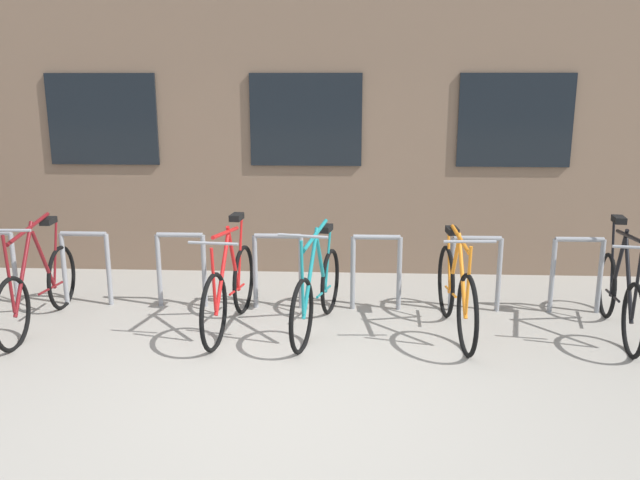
# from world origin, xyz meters

# --- Properties ---
(ground_plane) EXTENTS (42.00, 42.00, 0.00)m
(ground_plane) POSITION_xyz_m (0.00, 0.00, 0.00)
(ground_plane) COLOR #9E998E
(storefront_building) EXTENTS (28.00, 5.63, 5.78)m
(storefront_building) POSITION_xyz_m (0.00, 5.99, 2.89)
(storefront_building) COLOR #7A604C
(storefront_building) RESTS_ON ground
(bike_rack) EXTENTS (6.52, 0.05, 0.78)m
(bike_rack) POSITION_xyz_m (-0.20, 1.90, 0.47)
(bike_rack) COLOR gray
(bike_rack) RESTS_ON ground
(bicycle_red) EXTENTS (0.44, 1.66, 1.06)m
(bicycle_red) POSITION_xyz_m (-0.59, 1.31, 0.38)
(bicycle_red) COLOR black
(bicycle_red) RESTS_ON ground
(bicycle_maroon) EXTENTS (0.44, 1.75, 1.08)m
(bicycle_maroon) POSITION_xyz_m (-2.41, 1.27, 0.38)
(bicycle_maroon) COLOR black
(bicycle_maroon) RESTS_ON ground
(bicycle_teal) EXTENTS (0.51, 1.66, 1.04)m
(bicycle_teal) POSITION_xyz_m (0.23, 1.32, 0.37)
(bicycle_teal) COLOR black
(bicycle_teal) RESTS_ON ground
(bicycle_black) EXTENTS (0.44, 1.64, 1.06)m
(bicycle_black) POSITION_xyz_m (3.01, 1.35, 0.37)
(bicycle_black) COLOR black
(bicycle_black) RESTS_ON ground
(bicycle_orange) EXTENTS (0.44, 1.68, 1.01)m
(bicycle_orange) POSITION_xyz_m (1.51, 1.31, 0.38)
(bicycle_orange) COLOR black
(bicycle_orange) RESTS_ON ground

